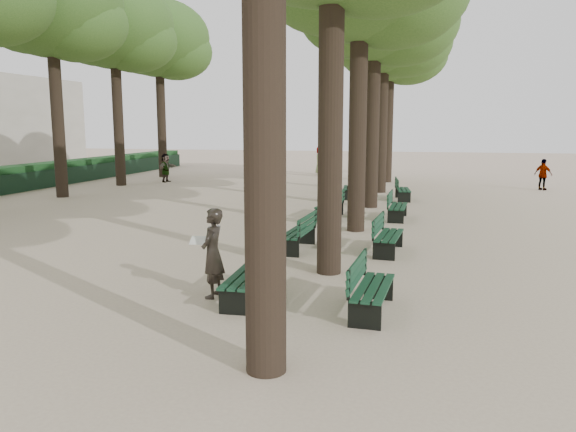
# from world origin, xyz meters

# --- Properties ---
(ground) EXTENTS (120.00, 120.00, 0.00)m
(ground) POSITION_xyz_m (0.00, 0.00, 0.00)
(ground) COLOR beige
(ground) RESTS_ON ground
(tree_central_3) EXTENTS (6.00, 6.00, 9.95)m
(tree_central_3) POSITION_xyz_m (1.50, 13.00, 7.65)
(tree_central_3) COLOR #33261C
(tree_central_3) RESTS_ON ground
(tree_central_4) EXTENTS (6.00, 6.00, 9.95)m
(tree_central_4) POSITION_xyz_m (1.50, 18.00, 7.65)
(tree_central_4) COLOR #33261C
(tree_central_4) RESTS_ON ground
(tree_central_5) EXTENTS (6.00, 6.00, 9.95)m
(tree_central_5) POSITION_xyz_m (1.50, 23.00, 7.65)
(tree_central_5) COLOR #33261C
(tree_central_5) RESTS_ON ground
(tree_far_3) EXTENTS (6.00, 6.00, 10.45)m
(tree_far_3) POSITION_xyz_m (-12.00, 13.00, 8.14)
(tree_far_3) COLOR #33261C
(tree_far_3) RESTS_ON ground
(tree_far_4) EXTENTS (6.00, 6.00, 10.45)m
(tree_far_4) POSITION_xyz_m (-12.00, 18.00, 8.14)
(tree_far_4) COLOR #33261C
(tree_far_4) RESTS_ON ground
(tree_far_5) EXTENTS (6.00, 6.00, 10.45)m
(tree_far_5) POSITION_xyz_m (-12.00, 23.00, 8.14)
(tree_far_5) COLOR #33261C
(tree_far_5) RESTS_ON ground
(bench_left_0) EXTENTS (0.63, 1.82, 0.92)m
(bench_left_0) POSITION_xyz_m (0.37, 0.74, 0.27)
(bench_left_0) COLOR black
(bench_left_0) RESTS_ON ground
(bench_left_1) EXTENTS (0.67, 1.83, 0.92)m
(bench_left_1) POSITION_xyz_m (0.37, 5.00, 0.27)
(bench_left_1) COLOR black
(bench_left_1) RESTS_ON ground
(bench_left_2) EXTENTS (0.81, 1.86, 0.92)m
(bench_left_2) POSITION_xyz_m (0.37, 10.12, 0.27)
(bench_left_2) COLOR black
(bench_left_2) RESTS_ON ground
(bench_left_3) EXTENTS (0.76, 1.85, 0.92)m
(bench_left_3) POSITION_xyz_m (0.37, 15.61, 0.27)
(bench_left_3) COLOR black
(bench_left_3) RESTS_ON ground
(bench_right_0) EXTENTS (0.68, 1.83, 0.92)m
(bench_right_0) POSITION_xyz_m (2.63, 0.57, 0.27)
(bench_right_0) COLOR black
(bench_right_0) RESTS_ON ground
(bench_right_1) EXTENTS (0.71, 1.84, 0.92)m
(bench_right_1) POSITION_xyz_m (2.63, 5.20, 0.27)
(bench_right_1) COLOR black
(bench_right_1) RESTS_ON ground
(bench_right_2) EXTENTS (0.63, 1.82, 0.92)m
(bench_right_2) POSITION_xyz_m (2.63, 10.34, 0.27)
(bench_right_2) COLOR black
(bench_right_2) RESTS_ON ground
(bench_right_3) EXTENTS (0.77, 1.85, 0.92)m
(bench_right_3) POSITION_xyz_m (2.63, 15.42, 0.27)
(bench_right_3) COLOR black
(bench_right_3) RESTS_ON ground
(man_with_map) EXTENTS (0.61, 0.67, 1.65)m
(man_with_map) POSITION_xyz_m (-0.29, 0.81, 0.83)
(man_with_map) COLOR black
(man_with_map) RESTS_ON ground
(pedestrian_e) EXTENTS (0.50, 1.50, 1.58)m
(pedestrian_e) POSITION_xyz_m (-10.45, 20.15, 0.79)
(pedestrian_e) COLOR #262628
(pedestrian_e) RESTS_ON ground
(pedestrian_a) EXTENTS (1.01, 0.68, 1.92)m
(pedestrian_a) POSITION_xyz_m (-6.49, 24.84, 0.96)
(pedestrian_a) COLOR #262628
(pedestrian_a) RESTS_ON ground
(pedestrian_b) EXTENTS (1.07, 0.92, 1.68)m
(pedestrian_b) POSITION_xyz_m (-0.29, 28.95, 0.84)
(pedestrian_b) COLOR #262628
(pedestrian_b) RESTS_ON ground
(pedestrian_d) EXTENTS (0.47, 0.92, 1.79)m
(pedestrian_d) POSITION_xyz_m (-3.00, 27.01, 0.90)
(pedestrian_d) COLOR #262628
(pedestrian_d) RESTS_ON ground
(pedestrian_c) EXTENTS (0.88, 0.80, 1.52)m
(pedestrian_c) POSITION_xyz_m (9.13, 20.73, 0.76)
(pedestrian_c) COLOR #262628
(pedestrian_c) RESTS_ON ground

